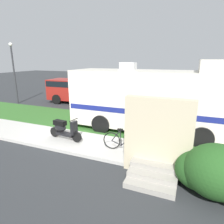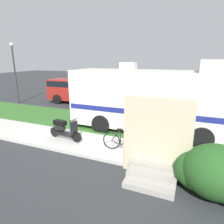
{
  "view_description": "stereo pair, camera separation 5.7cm",
  "coord_description": "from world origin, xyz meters",
  "px_view_note": "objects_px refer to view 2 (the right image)",
  "views": [
    {
      "loc": [
        5.01,
        -7.74,
        3.47
      ],
      "look_at": [
        1.69,
        0.3,
        1.1
      ],
      "focal_mm": 31.43,
      "sensor_mm": 36.0,
      "label": 1
    },
    {
      "loc": [
        5.06,
        -7.71,
        3.47
      ],
      "look_at": [
        1.69,
        0.3,
        1.1
      ],
      "focal_mm": 31.43,
      "sensor_mm": 36.0,
      "label": 2
    }
  ],
  "objects_px": {
    "bicycle": "(124,141)",
    "street_lamp_post": "(14,68)",
    "scooter": "(64,129)",
    "bottle_green": "(177,153)",
    "bottle_spare": "(145,150)",
    "pickup_truck_near": "(74,90)",
    "motorhome_rv": "(153,99)"
  },
  "relations": [
    {
      "from": "bicycle",
      "to": "street_lamp_post",
      "type": "relative_size",
      "value": 0.36
    },
    {
      "from": "scooter",
      "to": "bicycle",
      "type": "distance_m",
      "value": 2.76
    },
    {
      "from": "bicycle",
      "to": "bottle_green",
      "type": "xyz_separation_m",
      "value": [
        1.88,
        0.39,
        -0.28
      ]
    },
    {
      "from": "bicycle",
      "to": "bottle_spare",
      "type": "distance_m",
      "value": 0.84
    },
    {
      "from": "pickup_truck_near",
      "to": "street_lamp_post",
      "type": "height_order",
      "value": "street_lamp_post"
    },
    {
      "from": "bicycle",
      "to": "bottle_spare",
      "type": "relative_size",
      "value": 5.92
    },
    {
      "from": "pickup_truck_near",
      "to": "bottle_spare",
      "type": "height_order",
      "value": "pickup_truck_near"
    },
    {
      "from": "scooter",
      "to": "bottle_green",
      "type": "relative_size",
      "value": 7.0
    },
    {
      "from": "motorhome_rv",
      "to": "bottle_green",
      "type": "bearing_deg",
      "value": -58.32
    },
    {
      "from": "bottle_green",
      "to": "street_lamp_post",
      "type": "height_order",
      "value": "street_lamp_post"
    },
    {
      "from": "motorhome_rv",
      "to": "scooter",
      "type": "bearing_deg",
      "value": -140.64
    },
    {
      "from": "bottle_spare",
      "to": "bicycle",
      "type": "bearing_deg",
      "value": -171.51
    },
    {
      "from": "pickup_truck_near",
      "to": "street_lamp_post",
      "type": "bearing_deg",
      "value": -153.38
    },
    {
      "from": "motorhome_rv",
      "to": "scooter",
      "type": "relative_size",
      "value": 4.53
    },
    {
      "from": "pickup_truck_near",
      "to": "street_lamp_post",
      "type": "distance_m",
      "value": 4.8
    },
    {
      "from": "bottle_green",
      "to": "street_lamp_post",
      "type": "relative_size",
      "value": 0.05
    },
    {
      "from": "bicycle",
      "to": "bottle_spare",
      "type": "xyz_separation_m",
      "value": [
        0.79,
        0.12,
        -0.26
      ]
    },
    {
      "from": "scooter",
      "to": "pickup_truck_near",
      "type": "relative_size",
      "value": 0.33
    },
    {
      "from": "bicycle",
      "to": "street_lamp_post",
      "type": "height_order",
      "value": "street_lamp_post"
    },
    {
      "from": "motorhome_rv",
      "to": "street_lamp_post",
      "type": "bearing_deg",
      "value": 168.8
    },
    {
      "from": "scooter",
      "to": "bottle_spare",
      "type": "distance_m",
      "value": 3.56
    },
    {
      "from": "pickup_truck_near",
      "to": "motorhome_rv",
      "type": "bearing_deg",
      "value": -30.3
    },
    {
      "from": "scooter",
      "to": "street_lamp_post",
      "type": "height_order",
      "value": "street_lamp_post"
    },
    {
      "from": "pickup_truck_near",
      "to": "street_lamp_post",
      "type": "xyz_separation_m",
      "value": [
        -3.98,
        -1.99,
        1.8
      ]
    },
    {
      "from": "bicycle",
      "to": "street_lamp_post",
      "type": "distance_m",
      "value": 12.01
    },
    {
      "from": "scooter",
      "to": "pickup_truck_near",
      "type": "distance_m",
      "value": 7.93
    },
    {
      "from": "motorhome_rv",
      "to": "pickup_truck_near",
      "type": "height_order",
      "value": "motorhome_rv"
    },
    {
      "from": "motorhome_rv",
      "to": "bottle_green",
      "type": "xyz_separation_m",
      "value": [
        1.42,
        -2.3,
        -1.41
      ]
    },
    {
      "from": "bicycle",
      "to": "pickup_truck_near",
      "type": "xyz_separation_m",
      "value": [
        -6.74,
        6.9,
        0.49
      ]
    },
    {
      "from": "motorhome_rv",
      "to": "scooter",
      "type": "xyz_separation_m",
      "value": [
        -3.21,
        -2.64,
        -1.06
      ]
    },
    {
      "from": "scooter",
      "to": "bicycle",
      "type": "relative_size",
      "value": 1.0
    },
    {
      "from": "bottle_spare",
      "to": "street_lamp_post",
      "type": "relative_size",
      "value": 0.06
    }
  ]
}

